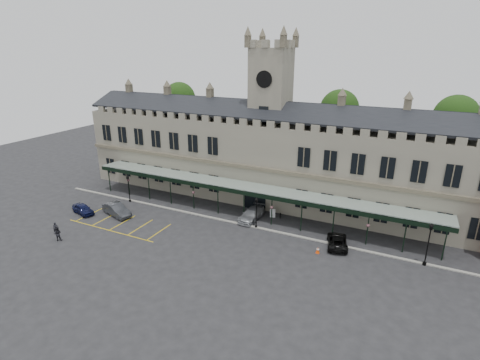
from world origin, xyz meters
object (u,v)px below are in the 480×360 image
at_px(car_left_a, 83,209).
at_px(car_taxi, 252,214).
at_px(car_van, 337,241).
at_px(station_building, 269,157).
at_px(lamp_post_right, 429,240).
at_px(person_a, 56,228).
at_px(sign_board, 273,213).
at_px(car_left_b, 117,210).
at_px(traffic_cone, 318,250).
at_px(lamp_post_left, 128,186).
at_px(lamp_post_mid, 256,210).
at_px(person_b, 58,234).
at_px(clock_tower, 270,113).

relative_size(car_left_a, car_taxi, 0.78).
bearing_deg(car_van, car_taxi, -24.96).
xyz_separation_m(station_building, lamp_post_right, (22.32, -10.58, -3.51)).
xyz_separation_m(station_building, person_a, (-19.20, -22.93, -5.68)).
bearing_deg(car_left_a, car_taxi, -51.86).
relative_size(sign_board, car_left_b, 0.25).
bearing_deg(traffic_cone, car_van, 57.71).
height_order(sign_board, car_left_a, car_left_a).
height_order(lamp_post_left, lamp_post_mid, lamp_post_mid).
distance_m(lamp_post_left, car_van, 31.20).
bearing_deg(lamp_post_left, car_left_b, -68.98).
height_order(station_building, lamp_post_right, station_building).
xyz_separation_m(lamp_post_right, traffic_cone, (-10.94, -2.57, -2.60)).
xyz_separation_m(lamp_post_mid, person_a, (-21.77, -12.49, -1.73)).
bearing_deg(traffic_cone, car_left_b, -175.49).
bearing_deg(lamp_post_left, car_van, 0.31).
bearing_deg(lamp_post_left, car_taxi, 7.01).
bearing_deg(person_a, car_left_a, 59.37).
bearing_deg(car_left_a, person_b, -136.89).
distance_m(station_building, car_left_a, 27.63).
bearing_deg(car_left_b, car_taxi, -51.44).
bearing_deg(car_van, clock_tower, -53.99).
bearing_deg(person_a, sign_board, -11.59).
bearing_deg(traffic_cone, lamp_post_right, 13.20).
relative_size(lamp_post_left, car_left_b, 0.83).
xyz_separation_m(sign_board, car_left_b, (-19.73, -8.76, 0.22)).
distance_m(station_building, sign_board, 9.42).
distance_m(sign_board, person_b, 27.19).
bearing_deg(person_a, car_taxi, -11.80).
relative_size(station_building, car_van, 12.58).
relative_size(car_taxi, person_b, 2.94).
relative_size(lamp_post_right, car_van, 1.04).
bearing_deg(person_a, clock_tower, 2.62).
xyz_separation_m(station_building, car_left_a, (-21.00, -17.01, -5.78)).
bearing_deg(station_building, car_taxi, -83.20).
xyz_separation_m(sign_board, car_left_a, (-24.34, -10.43, 0.08)).
bearing_deg(sign_board, clock_tower, 100.19).
xyz_separation_m(lamp_post_left, person_b, (0.59, -13.22, -1.61)).
xyz_separation_m(clock_tower, car_van, (13.00, -10.66, -12.45)).
bearing_deg(person_a, station_building, 2.51).
bearing_deg(lamp_post_right, person_a, -163.44).
relative_size(clock_tower, car_van, 5.20).
bearing_deg(lamp_post_right, traffic_cone, -166.80).
relative_size(car_left_b, car_taxi, 0.97).
height_order(station_building, sign_board, station_building).
bearing_deg(lamp_post_mid, person_b, -146.09).
height_order(lamp_post_mid, car_left_a, lamp_post_mid).
xyz_separation_m(station_building, clock_tower, (0.00, 0.09, 6.64)).
xyz_separation_m(car_taxi, car_van, (12.00, -2.18, -0.09)).
bearing_deg(lamp_post_right, lamp_post_mid, 179.58).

